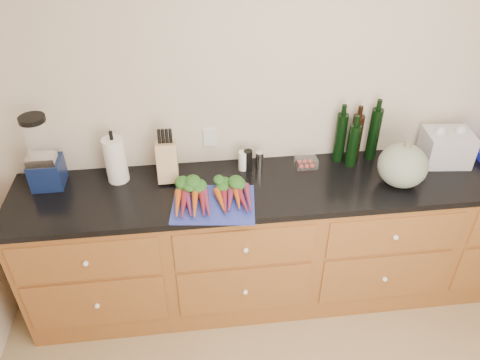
{
  "coord_description": "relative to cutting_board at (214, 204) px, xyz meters",
  "views": [
    {
      "loc": [
        -0.71,
        -0.95,
        2.62
      ],
      "look_at": [
        -0.46,
        1.2,
        1.06
      ],
      "focal_mm": 35.0,
      "sensor_mm": 36.0,
      "label": 1
    }
  ],
  "objects": [
    {
      "name": "cabinets",
      "position": [
        0.62,
        0.16,
        -0.5
      ],
      "size": [
        3.6,
        0.64,
        0.9
      ],
      "color": "brown",
      "rests_on": "ground"
    },
    {
      "name": "bottles",
      "position": [
        0.94,
        0.37,
        0.15
      ],
      "size": [
        0.29,
        0.15,
        0.35
      ],
      "color": "black",
      "rests_on": "countertop"
    },
    {
      "name": "wall_back",
      "position": [
        0.62,
        0.48,
        0.35
      ],
      "size": [
        4.1,
        0.05,
        2.6
      ],
      "primitive_type": "cube",
      "color": "beige",
      "rests_on": "ground"
    },
    {
      "name": "grocery_bag",
      "position": [
        1.51,
        0.28,
        0.1
      ],
      "size": [
        0.31,
        0.26,
        0.21
      ],
      "primitive_type": null,
      "rotation": [
        0.0,
        0.0,
        -0.1
      ],
      "color": "silver",
      "rests_on": "countertop"
    },
    {
      "name": "canister_chrome",
      "position": [
        0.32,
        0.34,
        0.05
      ],
      "size": [
        0.05,
        0.05,
        0.12
      ],
      "primitive_type": "cylinder",
      "color": "white",
      "rests_on": "countertop"
    },
    {
      "name": "squash",
      "position": [
        1.13,
        0.08,
        0.13
      ],
      "size": [
        0.29,
        0.29,
        0.26
      ],
      "primitive_type": "ellipsoid",
      "color": "slate",
      "rests_on": "countertop"
    },
    {
      "name": "cutting_board",
      "position": [
        0.0,
        0.0,
        0.0
      ],
      "size": [
        0.51,
        0.41,
        0.01
      ],
      "primitive_type": "cube",
      "rotation": [
        0.0,
        0.0,
        -0.12
      ],
      "color": "#2937A3",
      "rests_on": "countertop"
    },
    {
      "name": "knife_block",
      "position": [
        -0.25,
        0.3,
        0.12
      ],
      "size": [
        0.12,
        0.12,
        0.24
      ],
      "primitive_type": "cube",
      "color": "tan",
      "rests_on": "countertop"
    },
    {
      "name": "paper_towel",
      "position": [
        -0.56,
        0.32,
        0.14
      ],
      "size": [
        0.13,
        0.13,
        0.29
      ],
      "primitive_type": "cylinder",
      "color": "white",
      "rests_on": "countertop"
    },
    {
      "name": "tomato_box",
      "position": [
        0.62,
        0.33,
        0.02
      ],
      "size": [
        0.13,
        0.11,
        0.06
      ],
      "primitive_type": "cube",
      "color": "white",
      "rests_on": "countertop"
    },
    {
      "name": "grinder_salt",
      "position": [
        0.21,
        0.34,
        0.06
      ],
      "size": [
        0.06,
        0.06,
        0.13
      ],
      "primitive_type": "cylinder",
      "color": "white",
      "rests_on": "countertop"
    },
    {
      "name": "blender_appliance",
      "position": [
        -0.97,
        0.32,
        0.19
      ],
      "size": [
        0.18,
        0.18,
        0.46
      ],
      "color": "#0F1C47",
      "rests_on": "countertop"
    },
    {
      "name": "grinder_pepper",
      "position": [
        0.24,
        0.34,
        0.06
      ],
      "size": [
        0.05,
        0.05,
        0.14
      ],
      "primitive_type": "cylinder",
      "color": "black",
      "rests_on": "countertop"
    },
    {
      "name": "countertop",
      "position": [
        0.62,
        0.16,
        -0.03
      ],
      "size": [
        3.64,
        0.62,
        0.04
      ],
      "primitive_type": "cube",
      "color": "black",
      "rests_on": "cabinets"
    },
    {
      "name": "carrots",
      "position": [
        0.0,
        0.04,
        0.03
      ],
      "size": [
        0.45,
        0.33,
        0.06
      ],
      "color": "#C75417",
      "rests_on": "cutting_board"
    }
  ]
}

